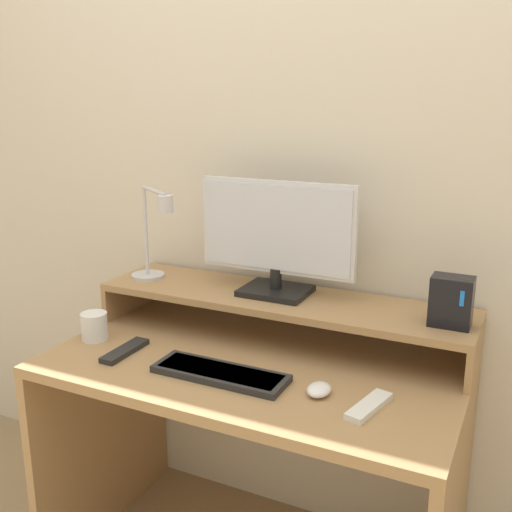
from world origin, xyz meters
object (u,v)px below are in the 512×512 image
at_px(mug, 94,326).
at_px(desk_lamp, 153,241).
at_px(remote_control, 125,351).
at_px(monitor, 276,236).
at_px(keyboard, 220,373).
at_px(mouse, 319,390).
at_px(remote_secondary, 369,406).
at_px(router_dock, 451,301).

bearing_deg(mug, desk_lamp, 68.72).
relative_size(desk_lamp, remote_control, 1.78).
relative_size(monitor, keyboard, 1.35).
bearing_deg(mouse, remote_secondary, -7.32).
xyz_separation_m(monitor, router_dock, (0.53, -0.05, -0.11)).
xyz_separation_m(remote_control, remote_secondary, (0.73, -0.01, 0.00)).
relative_size(monitor, desk_lamp, 1.59).
distance_m(router_dock, mouse, 0.42).
bearing_deg(remote_secondary, desk_lamp, 161.73).
xyz_separation_m(desk_lamp, router_dock, (0.93, 0.03, -0.07)).
relative_size(router_dock, mug, 1.58).
height_order(mouse, mug, mug).
height_order(desk_lamp, mouse, desk_lamp).
distance_m(monitor, mug, 0.62).
bearing_deg(remote_control, router_dock, 18.24).
height_order(mouse, remote_control, mouse).
bearing_deg(remote_secondary, remote_control, 179.43).
bearing_deg(keyboard, remote_secondary, 0.50).
distance_m(keyboard, remote_secondary, 0.40).
relative_size(router_dock, remote_control, 0.77).
bearing_deg(remote_secondary, mug, 176.68).
bearing_deg(mouse, mug, 177.40).
bearing_deg(mouse, keyboard, -175.67).
relative_size(monitor, router_dock, 3.67).
height_order(desk_lamp, remote_secondary, desk_lamp).
distance_m(desk_lamp, mouse, 0.75).
relative_size(mouse, remote_secondary, 0.47).
height_order(router_dock, keyboard, router_dock).
bearing_deg(router_dock, mouse, -134.07).
height_order(keyboard, mouse, mouse).
xyz_separation_m(router_dock, mouse, (-0.26, -0.27, -0.19)).
bearing_deg(mouse, monitor, 129.28).
distance_m(keyboard, remote_control, 0.32).
relative_size(remote_control, mug, 2.06).
bearing_deg(keyboard, remote_control, 178.08).
xyz_separation_m(monitor, desk_lamp, (-0.40, -0.07, -0.04)).
bearing_deg(keyboard, mug, 173.41).
height_order(desk_lamp, keyboard, desk_lamp).
distance_m(remote_control, mug, 0.16).
relative_size(router_dock, mouse, 1.71).
bearing_deg(remote_control, monitor, 44.62).
bearing_deg(monitor, router_dock, -5.00).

